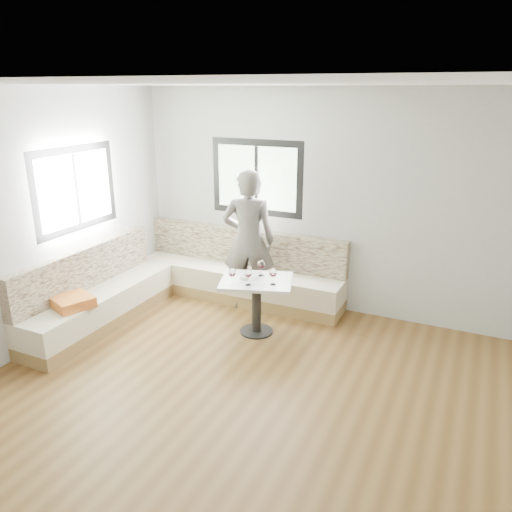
{
  "coord_description": "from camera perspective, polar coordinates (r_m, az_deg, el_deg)",
  "views": [
    {
      "loc": [
        1.86,
        -3.42,
        2.78
      ],
      "look_at": [
        -0.46,
        1.54,
        0.92
      ],
      "focal_mm": 35.0,
      "sensor_mm": 36.0,
      "label": 1
    }
  ],
  "objects": [
    {
      "name": "room",
      "position": [
        4.23,
        -3.66,
        -0.15
      ],
      "size": [
        5.01,
        5.01,
        2.81
      ],
      "color": "brown",
      "rests_on": "ground"
    },
    {
      "name": "wine_glass_c",
      "position": [
        5.58,
        1.97,
        -1.96
      ],
      "size": [
        0.09,
        0.09,
        0.2
      ],
      "color": "white",
      "rests_on": "table"
    },
    {
      "name": "banquette",
      "position": [
        6.58,
        -8.61,
        -3.3
      ],
      "size": [
        2.9,
        2.8,
        0.95
      ],
      "color": "olive",
      "rests_on": "ground"
    },
    {
      "name": "wine_glass_a",
      "position": [
        5.59,
        -2.75,
        -1.94
      ],
      "size": [
        0.09,
        0.09,
        0.2
      ],
      "color": "white",
      "rests_on": "table"
    },
    {
      "name": "olive_ramekin",
      "position": [
        5.77,
        -1.31,
        -2.45
      ],
      "size": [
        0.11,
        0.11,
        0.04
      ],
      "color": "white",
      "rests_on": "table"
    },
    {
      "name": "wine_glass_d",
      "position": [
        5.83,
        0.58,
        -1.0
      ],
      "size": [
        0.09,
        0.09,
        0.2
      ],
      "color": "white",
      "rests_on": "table"
    },
    {
      "name": "table",
      "position": [
        5.82,
        0.05,
        -4.27
      ],
      "size": [
        0.97,
        0.85,
        0.67
      ],
      "rotation": [
        0.0,
        0.0,
        0.32
      ],
      "color": "black",
      "rests_on": "ground"
    },
    {
      "name": "wine_glass_b",
      "position": [
        5.56,
        -0.89,
        -2.01
      ],
      "size": [
        0.09,
        0.09,
        0.2
      ],
      "color": "white",
      "rests_on": "table"
    },
    {
      "name": "person",
      "position": [
        6.38,
        -0.86,
        1.78
      ],
      "size": [
        0.77,
        0.63,
        1.84
      ],
      "primitive_type": "imported",
      "rotation": [
        0.0,
        0.0,
        3.47
      ],
      "color": "#504C47",
      "rests_on": "ground"
    }
  ]
}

